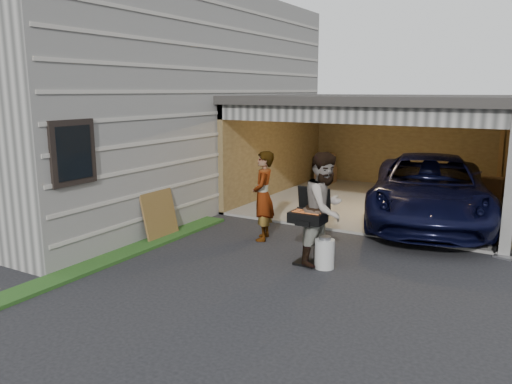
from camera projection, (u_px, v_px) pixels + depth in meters
ground at (224, 278)px, 8.20m from camera, size 80.00×80.00×0.00m
house at (124, 100)px, 14.00m from camera, size 7.00×11.00×5.50m
groundcover_strip at (81, 270)px, 8.46m from camera, size 0.50×8.00×0.06m
garage at (390, 135)px, 13.21m from camera, size 6.80×6.30×2.90m
minivan at (429, 192)px, 11.39m from camera, size 3.60×5.85×1.51m
woman at (263, 196)px, 10.13m from camera, size 0.65×0.78×1.83m
man at (325, 209)px, 8.71m from camera, size 0.89×1.07×1.99m
bbq_grill at (308, 220)px, 8.73m from camera, size 0.61×0.53×1.35m
propane_tank at (325, 254)px, 8.61m from camera, size 0.44×0.44×0.51m
plywood_panel at (160, 214)px, 10.31m from camera, size 0.26×0.92×1.02m
hand_truck at (506, 247)px, 9.17m from camera, size 0.44×0.39×0.99m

